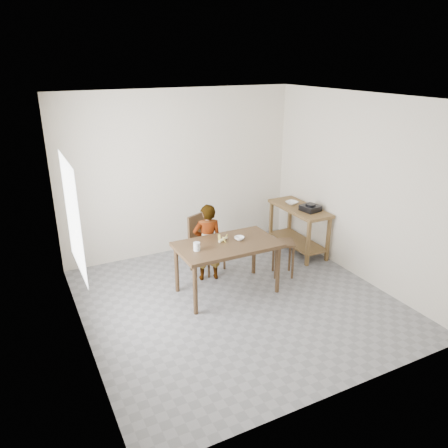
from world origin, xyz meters
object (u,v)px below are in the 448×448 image
prep_counter (298,229)px  child (208,242)px  stool (283,258)px  dining_chair (208,244)px  dining_table (227,268)px

prep_counter → child: 1.82m
prep_counter → stool: size_ratio=2.18×
prep_counter → stool: bearing=-139.4°
child → stool: 1.19m
child → stool: (1.07, -0.40, -0.32)m
child → dining_chair: 0.32m
dining_table → dining_chair: bearing=86.5°
prep_counter → child: size_ratio=1.02×
dining_table → child: 0.54m
child → stool: child is taller
dining_table → prep_counter: 1.86m
prep_counter → stool: (-0.72, -0.62, -0.13)m
dining_table → child: child is taller
dining_table → prep_counter: (1.72, 0.70, 0.03)m
dining_table → stool: bearing=4.6°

